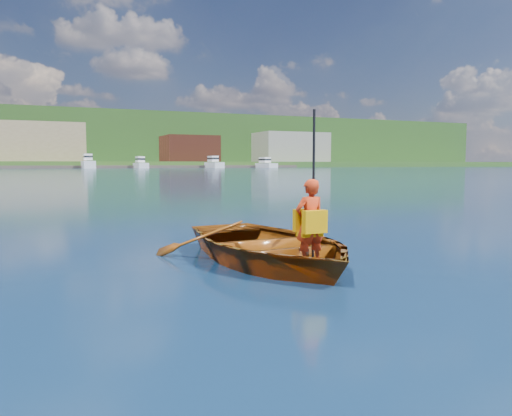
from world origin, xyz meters
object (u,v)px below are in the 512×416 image
object	(u,v)px
dock	(49,167)
marina_yachts	(27,163)
rowboat	(268,245)
child_paddler	(310,222)

from	to	relation	value
dock	marina_yachts	world-z (taller)	marina_yachts
rowboat	dock	xyz separation A→B (m)	(-0.99, 147.48, 0.15)
child_paddler	marina_yachts	world-z (taller)	marina_yachts
child_paddler	rowboat	bearing A→B (deg)	102.70
rowboat	marina_yachts	xyz separation A→B (m)	(-6.69, 142.79, 1.13)
dock	marina_yachts	size ratio (longest dim) A/B	1.14
rowboat	dock	size ratio (longest dim) A/B	0.03
dock	marina_yachts	xyz separation A→B (m)	(-5.69, -4.69, 0.98)
rowboat	marina_yachts	bearing A→B (deg)	92.68
rowboat	dock	bearing A→B (deg)	90.39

